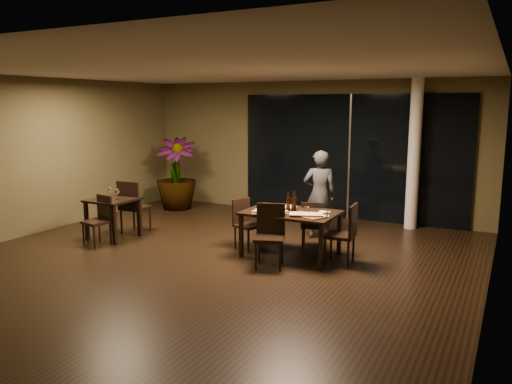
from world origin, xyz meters
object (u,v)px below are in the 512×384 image
(chair_main_far, at_px, (313,222))
(chair_main_left, at_px, (245,221))
(potted_plant, at_px, (176,174))
(bottle_c, at_px, (294,201))
(main_table, at_px, (291,216))
(chair_main_right, at_px, (345,231))
(side_table, at_px, (113,205))
(bottle_a, at_px, (288,202))
(bottle_b, at_px, (293,202))
(chair_side_far, at_px, (132,204))
(chair_main_near, at_px, (270,232))
(diner, at_px, (320,195))
(chair_side_near, at_px, (100,217))

(chair_main_far, relative_size, chair_main_left, 0.97)
(chair_main_far, xyz_separation_m, potted_plant, (-4.13, 1.67, 0.38))
(chair_main_left, relative_size, bottle_c, 2.65)
(main_table, distance_m, chair_main_right, 0.94)
(side_table, height_order, potted_plant, potted_plant)
(main_table, bearing_deg, bottle_a, 147.60)
(bottle_b, bearing_deg, chair_main_far, 73.63)
(main_table, relative_size, potted_plant, 0.88)
(chair_main_left, xyz_separation_m, chair_side_far, (-2.41, -0.15, 0.10))
(bottle_a, distance_m, bottle_c, 0.10)
(chair_main_far, xyz_separation_m, chair_main_right, (0.76, -0.56, 0.07))
(chair_side_far, relative_size, bottle_c, 3.18)
(side_table, distance_m, chair_main_near, 3.32)
(main_table, xyz_separation_m, chair_main_left, (-0.89, 0.07, -0.19))
(chair_main_near, bearing_deg, diner, 67.30)
(bottle_c, bearing_deg, chair_main_right, -7.37)
(chair_main_far, relative_size, bottle_b, 2.87)
(bottle_a, distance_m, bottle_b, 0.09)
(chair_main_far, height_order, chair_side_near, chair_side_near)
(diner, relative_size, bottle_c, 5.08)
(chair_side_near, height_order, diner, diner)
(chair_main_far, distance_m, bottle_b, 0.68)
(chair_main_near, bearing_deg, bottle_a, 69.28)
(chair_main_left, relative_size, chair_side_far, 0.83)
(chair_main_left, bearing_deg, bottle_b, -74.48)
(bottle_a, relative_size, bottle_c, 0.93)
(chair_main_right, xyz_separation_m, bottle_b, (-0.91, 0.06, 0.36))
(main_table, relative_size, chair_main_right, 1.56)
(side_table, bearing_deg, bottle_b, 9.04)
(chair_side_far, xyz_separation_m, diner, (3.33, 1.36, 0.25))
(side_table, bearing_deg, bottle_a, 9.31)
(chair_main_far, bearing_deg, chair_main_near, 60.44)
(side_table, height_order, chair_main_left, chair_main_left)
(bottle_a, bearing_deg, diner, 85.92)
(diner, bearing_deg, chair_side_far, 1.11)
(chair_main_far, distance_m, chair_main_right, 0.95)
(chair_main_right, bearing_deg, diner, -149.02)
(bottle_b, relative_size, bottle_c, 0.90)
(chair_main_right, height_order, potted_plant, potted_plant)
(main_table, distance_m, bottle_a, 0.24)
(chair_side_far, distance_m, bottle_c, 3.34)
(main_table, distance_m, chair_main_left, 0.92)
(diner, bearing_deg, main_table, 68.18)
(chair_main_left, height_order, chair_side_near, chair_side_near)
(side_table, relative_size, chair_main_right, 0.83)
(chair_side_near, distance_m, bottle_b, 3.50)
(main_table, height_order, side_table, same)
(chair_main_far, height_order, chair_main_near, chair_main_near)
(diner, bearing_deg, side_table, 6.46)
(chair_main_far, xyz_separation_m, chair_main_near, (-0.25, -1.16, 0.07))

